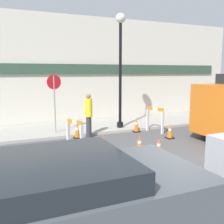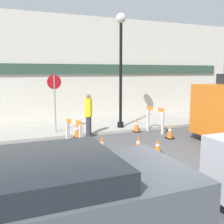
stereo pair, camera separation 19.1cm
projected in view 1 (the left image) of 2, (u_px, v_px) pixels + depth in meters
name	position (u px, v px, depth m)	size (l,w,h in m)	color
ground_plane	(183.00, 167.00, 7.36)	(60.00, 60.00, 0.00)	#4C4C4F
sidewalk_slab	(104.00, 125.00, 12.85)	(18.00, 3.12, 0.12)	#9E9B93
storefront_facade	(92.00, 70.00, 13.92)	(18.00, 0.22, 5.50)	beige
streetlamp_post	(120.00, 55.00, 11.63)	(0.44, 0.44, 5.07)	black
stop_sign	(54.00, 94.00, 10.84)	(0.60, 0.10, 2.43)	gray
barricade_0	(75.00, 133.00, 9.24)	(0.46, 0.73, 0.99)	white
barricade_1	(155.00, 119.00, 11.53)	(0.39, 0.91, 1.12)	white
traffic_cone_0	(103.00, 145.00, 8.37)	(0.30, 0.30, 0.69)	black
traffic_cone_1	(77.00, 130.00, 10.59)	(0.30, 0.30, 0.67)	black
traffic_cone_2	(136.00, 125.00, 11.66)	(0.30, 0.30, 0.67)	black
traffic_cone_3	(170.00, 131.00, 10.53)	(0.30, 0.30, 0.62)	black
traffic_cone_4	(139.00, 144.00, 8.83)	(0.30, 0.30, 0.54)	black
traffic_cone_5	(159.00, 146.00, 8.62)	(0.30, 0.30, 0.49)	black
person_worker	(89.00, 114.00, 10.53)	(0.41, 0.41, 1.79)	#33333D
parked_car_0	(24.00, 224.00, 2.98)	(4.47, 1.91, 1.67)	#4C5156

